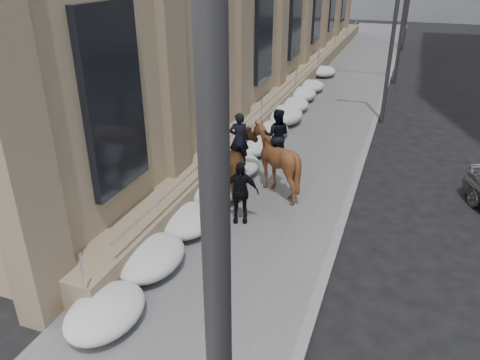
% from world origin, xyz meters
% --- Properties ---
extents(ground, '(140.00, 140.00, 0.00)m').
position_xyz_m(ground, '(0.00, 0.00, 0.00)').
color(ground, black).
rests_on(ground, ground).
extents(sidewalk, '(5.00, 80.00, 0.12)m').
position_xyz_m(sidewalk, '(0.00, 10.00, 0.06)').
color(sidewalk, '#555558').
rests_on(sidewalk, ground).
extents(curb, '(0.24, 80.00, 0.12)m').
position_xyz_m(curb, '(2.62, 10.00, 0.06)').
color(curb, slate).
rests_on(curb, ground).
extents(streetlight_near, '(1.71, 0.24, 8.00)m').
position_xyz_m(streetlight_near, '(2.74, -6.00, 4.58)').
color(streetlight_near, '#2D2D30').
rests_on(streetlight_near, ground).
extents(streetlight_mid, '(1.71, 0.24, 8.00)m').
position_xyz_m(streetlight_mid, '(2.74, 14.00, 4.58)').
color(streetlight_mid, '#2D2D30').
rests_on(streetlight_mid, ground).
extents(traffic_signal, '(4.10, 0.22, 6.00)m').
position_xyz_m(traffic_signal, '(2.07, 22.00, 4.00)').
color(traffic_signal, '#2D2D30').
rests_on(traffic_signal, ground).
extents(snow_bank, '(1.70, 18.10, 0.76)m').
position_xyz_m(snow_bank, '(-1.42, 8.11, 0.47)').
color(snow_bank, silver).
rests_on(snow_bank, sidewalk).
extents(mounted_horse_left, '(1.79, 2.56, 2.65)m').
position_xyz_m(mounted_horse_left, '(-0.74, 4.65, 1.17)').
color(mounted_horse_left, '#4C3016').
rests_on(mounted_horse_left, sidewalk).
extents(mounted_horse_right, '(2.10, 2.28, 2.75)m').
position_xyz_m(mounted_horse_right, '(0.18, 5.18, 1.30)').
color(mounted_horse_right, '#512D17').
rests_on(mounted_horse_right, sidewalk).
extents(pedestrian, '(1.17, 0.77, 1.86)m').
position_xyz_m(pedestrian, '(-0.22, 2.96, 1.05)').
color(pedestrian, black).
rests_on(pedestrian, sidewalk).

